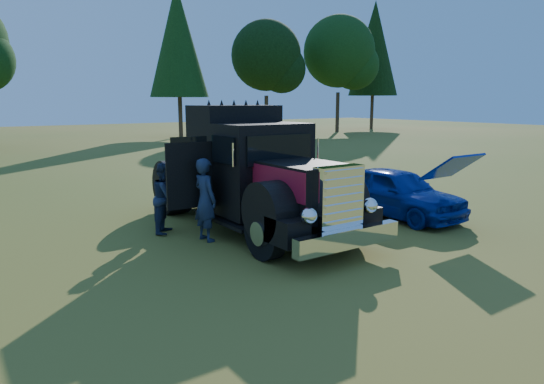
{
  "coord_description": "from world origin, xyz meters",
  "views": [
    {
      "loc": [
        -5.65,
        -8.01,
        3.1
      ],
      "look_at": [
        0.31,
        0.61,
        1.13
      ],
      "focal_mm": 32.0,
      "sensor_mm": 36.0,
      "label": 1
    }
  ],
  "objects_px": {
    "spectator_near": "(205,200)",
    "spectator_far": "(166,198)",
    "diamond_t_truck": "(253,178)",
    "hotrod_coupe": "(396,192)"
  },
  "relations": [
    {
      "from": "spectator_near",
      "to": "spectator_far",
      "type": "height_order",
      "value": "spectator_near"
    },
    {
      "from": "hotrod_coupe",
      "to": "diamond_t_truck",
      "type": "bearing_deg",
      "value": 165.03
    },
    {
      "from": "diamond_t_truck",
      "to": "spectator_near",
      "type": "height_order",
      "value": "diamond_t_truck"
    },
    {
      "from": "diamond_t_truck",
      "to": "hotrod_coupe",
      "type": "height_order",
      "value": "diamond_t_truck"
    },
    {
      "from": "hotrod_coupe",
      "to": "spectator_far",
      "type": "bearing_deg",
      "value": 161.04
    },
    {
      "from": "spectator_far",
      "to": "spectator_near",
      "type": "bearing_deg",
      "value": -120.08
    },
    {
      "from": "spectator_near",
      "to": "spectator_far",
      "type": "distance_m",
      "value": 1.22
    },
    {
      "from": "diamond_t_truck",
      "to": "spectator_near",
      "type": "distance_m",
      "value": 1.45
    },
    {
      "from": "diamond_t_truck",
      "to": "hotrod_coupe",
      "type": "relative_size",
      "value": 1.73
    },
    {
      "from": "hotrod_coupe",
      "to": "spectator_far",
      "type": "xyz_separation_m",
      "value": [
        -5.78,
        1.99,
        0.17
      ]
    }
  ]
}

